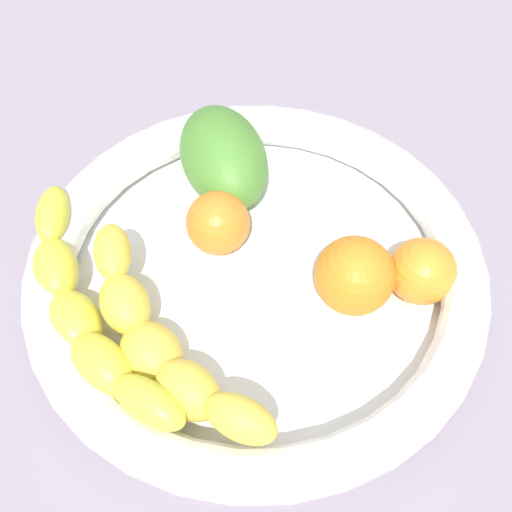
% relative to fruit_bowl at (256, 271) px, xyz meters
% --- Properties ---
extents(kitchen_counter, '(1.20, 1.20, 0.03)m').
position_rel_fruit_bowl_xyz_m(kitchen_counter, '(0.00, 0.00, -0.04)').
color(kitchen_counter, gray).
rests_on(kitchen_counter, ground).
extents(fruit_bowl, '(0.35, 0.35, 0.05)m').
position_rel_fruit_bowl_xyz_m(fruit_bowl, '(0.00, 0.00, 0.00)').
color(fruit_bowl, white).
rests_on(fruit_bowl, kitchen_counter).
extents(banana_draped_left, '(0.22, 0.07, 0.05)m').
position_rel_fruit_bowl_xyz_m(banana_draped_left, '(0.01, -0.10, 0.02)').
color(banana_draped_left, yellow).
rests_on(banana_draped_left, fruit_bowl).
extents(banana_draped_right, '(0.24, 0.09, 0.05)m').
position_rel_fruit_bowl_xyz_m(banana_draped_right, '(-0.04, -0.13, 0.02)').
color(banana_draped_right, yellow).
rests_on(banana_draped_right, fruit_bowl).
extents(orange_front, '(0.06, 0.06, 0.06)m').
position_rel_fruit_bowl_xyz_m(orange_front, '(0.06, 0.04, 0.02)').
color(orange_front, orange).
rests_on(orange_front, fruit_bowl).
extents(orange_mid_left, '(0.05, 0.05, 0.05)m').
position_rel_fruit_bowl_xyz_m(orange_mid_left, '(0.09, 0.09, 0.02)').
color(orange_mid_left, orange).
rests_on(orange_mid_left, fruit_bowl).
extents(orange_mid_right, '(0.05, 0.05, 0.05)m').
position_rel_fruit_bowl_xyz_m(orange_mid_right, '(-0.05, 0.00, 0.02)').
color(orange_mid_right, orange).
rests_on(orange_mid_right, fruit_bowl).
extents(mango_green, '(0.13, 0.11, 0.07)m').
position_rel_fruit_bowl_xyz_m(mango_green, '(-0.10, 0.05, 0.02)').
color(mango_green, '#4E8C32').
rests_on(mango_green, fruit_bowl).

